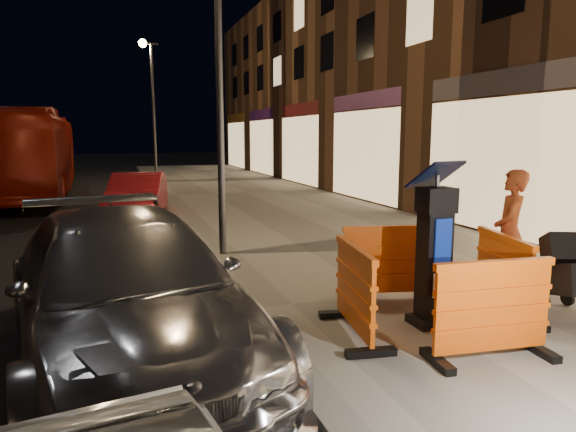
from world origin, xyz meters
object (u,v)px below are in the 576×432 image
object	(u,v)px
parking_kiosk	(434,249)
car_silver	(129,359)
barrier_front	(492,310)
barrier_back	(389,263)
car_red	(139,219)
barrier_kerbside	(355,291)
barrier_bldgside	(503,275)
man	(510,233)
bus_doubledecker	(31,197)

from	to	relation	value
parking_kiosk	car_silver	distance (m)	3.41
barrier_front	barrier_back	size ratio (longest dim) A/B	1.00
car_red	barrier_kerbside	bearing A→B (deg)	-69.81
barrier_bldgside	man	bearing A→B (deg)	-32.54
barrier_bldgside	man	world-z (taller)	man
car_silver	car_red	size ratio (longest dim) A/B	1.35
barrier_kerbside	barrier_bldgside	xyz separation A→B (m)	(1.90, 0.00, 0.00)
barrier_front	bus_doubledecker	bearing A→B (deg)	115.96
barrier_bldgside	bus_doubledecker	xyz separation A→B (m)	(-7.17, 15.87, -0.63)
car_silver	parking_kiosk	bearing A→B (deg)	-17.06
barrier_back	man	world-z (taller)	man
parking_kiosk	barrier_front	world-z (taller)	parking_kiosk
parking_kiosk	barrier_bldgside	size ratio (longest dim) A/B	1.40
barrier_front	man	bearing A→B (deg)	50.58
barrier_kerbside	man	bearing A→B (deg)	-67.47
barrier_front	bus_doubledecker	world-z (taller)	bus_doubledecker
bus_doubledecker	man	world-z (taller)	man
barrier_bldgside	barrier_back	bearing A→B (deg)	57.66
barrier_front	car_red	distance (m)	10.80
barrier_back	bus_doubledecker	xyz separation A→B (m)	(-6.22, 14.92, -0.63)
bus_doubledecker	man	distance (m)	17.15
barrier_front	barrier_bldgside	xyz separation A→B (m)	(0.95, 0.95, 0.00)
barrier_back	bus_doubledecker	bearing A→B (deg)	126.30
barrier_kerbside	car_red	distance (m)	9.67
barrier_back	car_silver	size ratio (longest dim) A/B	0.24
parking_kiosk	barrier_front	distance (m)	1.02
barrier_front	barrier_bldgside	distance (m)	1.34
barrier_front	bus_doubledecker	distance (m)	17.94
barrier_front	man	size ratio (longest dim) A/B	0.74
parking_kiosk	man	size ratio (longest dim) A/B	1.04
barrier_back	bus_doubledecker	world-z (taller)	bus_doubledecker
barrier_kerbside	car_red	bearing A→B (deg)	19.29
car_silver	car_red	distance (m)	9.02
barrier_back	barrier_bldgside	bearing A→B (deg)	-31.34
parking_kiosk	barrier_bldgside	world-z (taller)	parking_kiosk
car_silver	bus_doubledecker	xyz separation A→B (m)	(-3.00, 15.39, 0.00)
barrier_front	car_silver	world-z (taller)	barrier_front
car_red	barrier_front	bearing A→B (deg)	-65.78
barrier_bldgside	man	distance (m)	0.95
parking_kiosk	car_red	world-z (taller)	parking_kiosk
barrier_bldgside	car_red	world-z (taller)	barrier_bldgside
barrier_back	car_red	distance (m)	8.98
man	barrier_front	bearing A→B (deg)	-2.02
parking_kiosk	car_red	size ratio (longest dim) A/B	0.46
parking_kiosk	barrier_bldgside	xyz separation A→B (m)	(0.95, 0.00, -0.38)
parking_kiosk	barrier_back	xyz separation A→B (m)	(0.00, 0.95, -0.38)
car_red	bus_doubledecker	distance (m)	7.28
barrier_kerbside	car_silver	size ratio (longest dim) A/B	0.24
car_red	man	world-z (taller)	man
parking_kiosk	barrier_kerbside	xyz separation A→B (m)	(-0.95, 0.00, -0.38)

